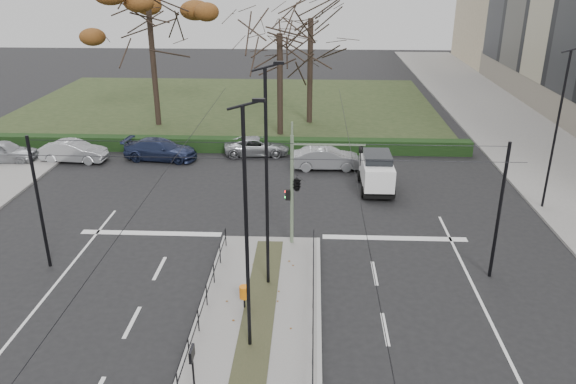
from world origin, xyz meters
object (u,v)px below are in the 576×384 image
bare_tree_near (280,41)px  parked_car_third (161,149)px  rust_tree (148,6)px  parked_car_fifth (326,158)px  streetlamp_sidewalk (557,129)px  parked_car_second (74,151)px  traffic_light (299,182)px  parked_car_first (3,151)px  streetlamp_median_near (247,230)px  streetlamp_median_far (267,179)px  white_van (376,171)px  litter_bin (244,293)px  parked_car_fourth (257,146)px  bare_tree_center (311,26)px  info_panel (192,360)px

bare_tree_near → parked_car_third: bearing=-141.2°
rust_tree → parked_car_fifth: (13.62, -9.89, -8.65)m
streetlamp_sidewalk → parked_car_second: size_ratio=1.96×
traffic_light → parked_car_first: traffic_light is taller
streetlamp_median_near → parked_car_first: bearing=134.7°
traffic_light → parked_car_second: bearing=143.4°
streetlamp_median_far → white_van: 12.79m
litter_bin → parked_car_fourth: size_ratio=0.21×
rust_tree → streetlamp_median_near: bearing=-69.4°
streetlamp_sidewalk → bare_tree_center: bearing=127.0°
litter_bin → parked_car_fifth: 16.67m
parked_car_fourth → bare_tree_center: bare_tree_center is taller
streetlamp_median_near → bare_tree_near: bare_tree_near is taller
white_van → rust_tree: size_ratio=0.33×
traffic_light → streetlamp_median_near: bearing=-100.5°
white_van → rust_tree: 22.74m
white_van → rust_tree: rust_tree is taller
white_van → traffic_light: bearing=-120.9°
traffic_light → white_van: size_ratio=1.29×
parked_car_third → parked_car_fifth: (11.21, -1.34, 0.01)m
parked_car_fourth → bare_tree_center: size_ratio=0.41×
parked_car_fourth → litter_bin: bearing=178.9°
info_panel → rust_tree: 33.45m
traffic_light → litter_bin: bearing=-109.0°
white_van → bare_tree_near: (-6.30, 11.05, 5.97)m
traffic_light → white_van: (4.37, 7.31, -2.03)m
litter_bin → bare_tree_near: size_ratio=0.09×
streetlamp_sidewalk → parked_car_third: 24.31m
streetlamp_median_far → parked_car_fourth: (-2.13, 17.09, -4.12)m
streetlamp_median_near → parked_car_first: streetlamp_median_near is taller
traffic_light → streetlamp_median_near: size_ratio=0.61×
parked_car_second → parked_car_fifth: bearing=-89.1°
litter_bin → bare_tree_center: (2.21, 27.52, 7.04)m
litter_bin → parked_car_fifth: (3.42, 16.31, -0.08)m
parked_car_third → bare_tree_near: 11.87m
info_panel → parked_car_first: bearing=128.6°
rust_tree → bare_tree_center: rust_tree is taller
streetlamp_median_far → info_panel: bearing=-104.0°
parked_car_fifth → rust_tree: bearing=51.5°
parked_car_first → parked_car_third: 10.45m
parked_car_first → bare_tree_center: bearing=-64.9°
white_van → parked_car_third: bearing=161.2°
parked_car_third → parked_car_fifth: bearing=-90.3°
traffic_light → white_van: 8.76m
parked_car_third → bare_tree_center: bearing=-38.8°
rust_tree → bare_tree_near: bearing=-12.7°
litter_bin → streetlamp_median_far: size_ratio=0.10×
parked_car_first → rust_tree: rust_tree is taller
info_panel → white_van: white_van is taller
rust_tree → bare_tree_center: size_ratio=1.10×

